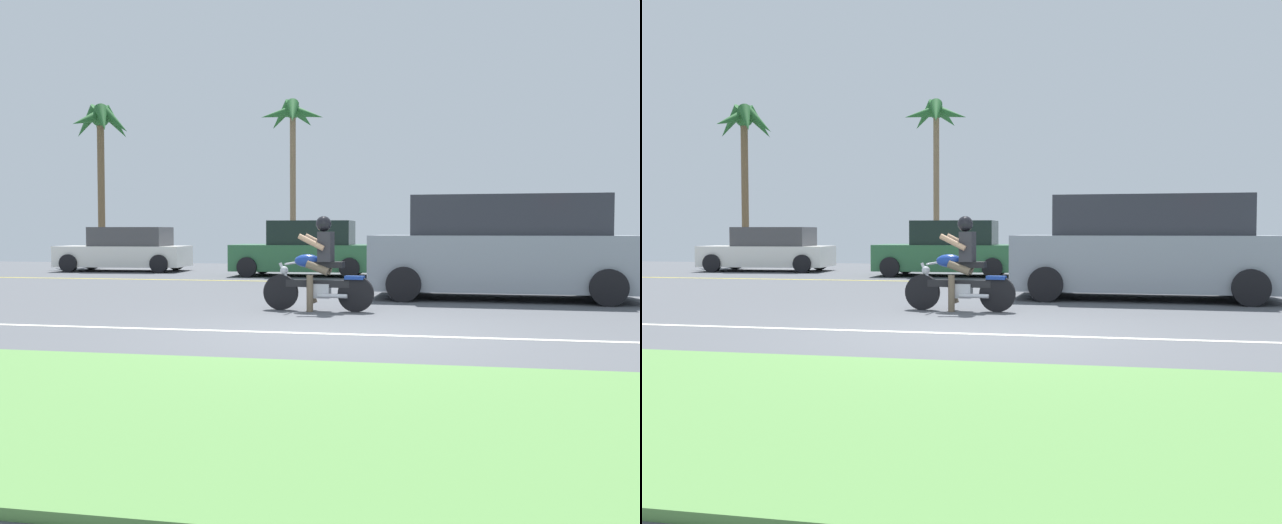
# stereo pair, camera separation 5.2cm
# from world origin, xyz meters

# --- Properties ---
(ground) EXTENTS (56.00, 30.00, 0.04)m
(ground) POSITION_xyz_m (0.00, 3.00, -0.02)
(ground) COLOR #4C4F54
(grass_median) EXTENTS (56.00, 3.80, 0.06)m
(grass_median) POSITION_xyz_m (0.00, -4.10, 0.03)
(grass_median) COLOR #548442
(grass_median) RESTS_ON ground
(lane_line_near) EXTENTS (50.40, 0.12, 0.01)m
(lane_line_near) POSITION_xyz_m (0.00, -0.06, 0.00)
(lane_line_near) COLOR silver
(lane_line_near) RESTS_ON ground
(lane_line_far) EXTENTS (50.40, 0.12, 0.01)m
(lane_line_far) POSITION_xyz_m (0.00, 8.82, 0.00)
(lane_line_far) COLOR yellow
(lane_line_far) RESTS_ON ground
(motorcyclist) EXTENTS (1.83, 0.60, 1.53)m
(motorcyclist) POSITION_xyz_m (-0.81, 2.43, 0.65)
(motorcyclist) COLOR black
(motorcyclist) RESTS_ON ground
(suv_nearby) EXTENTS (5.09, 2.34, 1.95)m
(suv_nearby) POSITION_xyz_m (2.23, 5.15, 0.95)
(suv_nearby) COLOR #8C939E
(suv_nearby) RESTS_ON ground
(parked_car_0) EXTENTS (4.16, 2.11, 1.40)m
(parked_car_0) POSITION_xyz_m (-9.08, 12.38, 0.66)
(parked_car_0) COLOR white
(parked_car_0) RESTS_ON ground
(parked_car_1) EXTENTS (4.03, 2.04, 1.58)m
(parked_car_1) POSITION_xyz_m (-2.91, 11.15, 0.73)
(parked_car_1) COLOR #2D663D
(parked_car_1) RESTS_ON ground
(parked_car_2) EXTENTS (4.27, 2.02, 1.65)m
(parked_car_2) POSITION_xyz_m (2.39, 11.97, 0.77)
(parked_car_2) COLOR #8C939E
(parked_car_2) RESTS_ON ground
(palm_tree_0) EXTENTS (2.41, 2.39, 6.05)m
(palm_tree_0) POSITION_xyz_m (-4.57, 16.42, 5.06)
(palm_tree_0) COLOR #846B4C
(palm_tree_0) RESTS_ON ground
(palm_tree_1) EXTENTS (2.52, 2.52, 5.99)m
(palm_tree_1) POSITION_xyz_m (-11.69, 15.74, 4.96)
(palm_tree_1) COLOR brown
(palm_tree_1) RESTS_ON ground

